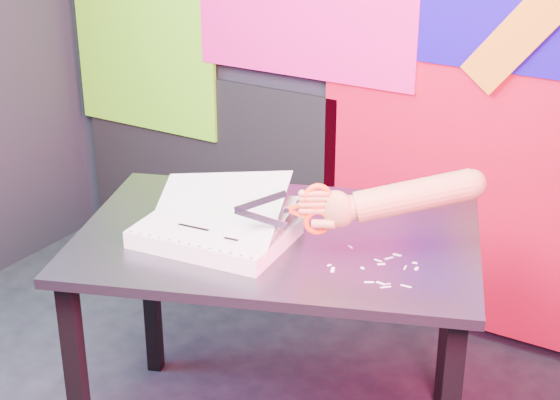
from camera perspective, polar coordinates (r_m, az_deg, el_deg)
The scene contains 7 objects.
room at distance 2.01m, azimuth -13.04°, elevation 8.82°, with size 3.01×3.01×2.71m.
backdrop at distance 3.26m, azimuth 6.39°, elevation 7.57°, with size 2.88×0.05×2.08m.
work_table at distance 2.55m, azimuth -0.15°, elevation -4.17°, with size 1.36×1.14×0.75m.
printout_stack at distance 2.47m, azimuth -4.33°, elevation -2.11°, with size 0.47×0.35×0.22m.
scissors at distance 2.31m, azimuth 2.06°, elevation -0.63°, with size 0.23×0.15×0.15m.
hand_forearm at distance 2.33m, azimuth 8.03°, elevation 0.15°, with size 0.43×0.29×0.17m.
paper_clippings at distance 2.33m, azimuth 6.64°, elevation -4.58°, with size 0.25×0.20×0.00m.
Camera 1 is at (1.37, -1.39, 1.83)m, focal length 55.00 mm.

